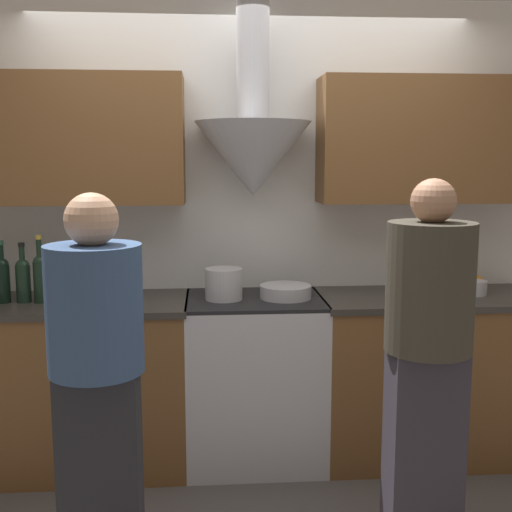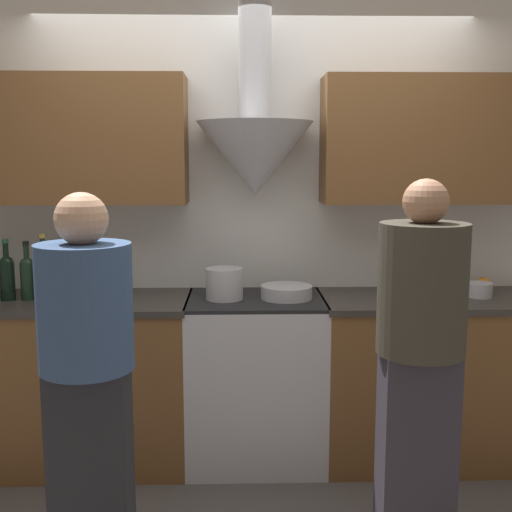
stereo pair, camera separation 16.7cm
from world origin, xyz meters
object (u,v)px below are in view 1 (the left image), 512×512
Objects in this scene: wine_bottle_3 at (2,277)px; person_foreground_right at (427,355)px; stock_pot at (224,284)px; orange_fruit at (477,282)px; mixing_bowl at (286,292)px; stove_range at (255,379)px; wine_bottle_4 at (23,278)px; saucepan at (474,288)px; wine_bottle_5 at (40,276)px; person_foreground_left at (97,375)px.

person_foreground_right is at bearing -24.88° from wine_bottle_3.
stock_pot is 1.52m from orange_fruit.
mixing_bowl is 0.17× the size of person_foreground_right.
wine_bottle_4 is at bearing -179.68° from stove_range.
person_foreground_right is (-0.68, -1.10, -0.09)m from orange_fruit.
mixing_bowl is at bearing -179.56° from saucepan.
stove_range is 0.53m from mixing_bowl.
wine_bottle_4 is at bearing 179.75° from mixing_bowl.
person_foreground_right is (1.89, -0.93, -0.18)m from wine_bottle_4.
person_foreground_right reaches higher than stock_pot.
saucepan is at bearing -117.68° from orange_fruit.
saucepan reaches higher than mixing_bowl.
wine_bottle_3 reaches higher than saucepan.
wine_bottle_5 reaches higher than saucepan.
person_foreground_right reaches higher than person_foreground_left.
orange_fruit is 0.05× the size of person_foreground_left.
saucepan is 1.11m from person_foreground_right.
wine_bottle_5 is at bearing 152.97° from person_foreground_right.
stock_pot is 0.34m from mixing_bowl.
stock_pot is (0.98, -0.00, -0.06)m from wine_bottle_5.
wine_bottle_4 is at bearing 2.06° from wine_bottle_3.
person_foreground_right is (0.48, -0.93, -0.08)m from mixing_bowl.
wine_bottle_3 is at bearing 155.12° from person_foreground_right.
saucepan is at bearing 27.32° from person_foreground_left.
orange_fruit is (1.33, 0.16, 0.50)m from stove_range.
stove_range is at bearing 1.05° from wine_bottle_5.
person_foreground_right is at bearing -62.51° from mixing_bowl.
wine_bottle_5 is at bearing -175.77° from orange_fruit.
stock_pot is at bearing -0.10° from wine_bottle_5.
stock_pot is 1.13m from person_foreground_left.
wine_bottle_3 is 0.20m from wine_bottle_5.
person_foreground_right is at bearing -26.21° from wine_bottle_4.
wine_bottle_5 is at bearing -178.95° from stove_range.
mixing_bowl is at bearing 1.60° from stock_pot.
wine_bottle_4 is 1.14× the size of mixing_bowl.
stock_pot is at bearing 131.92° from person_foreground_right.
stove_range is at bearing 175.62° from mixing_bowl.
wine_bottle_4 is 2.49m from saucepan.
stove_range is 3.31× the size of mixing_bowl.
person_foreground_right is (1.35, 0.07, 0.03)m from person_foreground_left.
orange_fruit is 2.34m from person_foreground_left.
wine_bottle_3 is 2.60m from saucepan.
mixing_bowl is 1.18m from orange_fruit.
person_foreground_left reaches higher than wine_bottle_5.
orange_fruit and saucepan have the same top height.
stock_pot is (1.07, -0.02, -0.05)m from wine_bottle_4.
wine_bottle_4 reaches higher than stock_pot.
wine_bottle_4 is 2.12m from person_foreground_right.
orange_fruit is at bearing 62.32° from saucepan.
person_foreground_left reaches higher than saucepan.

